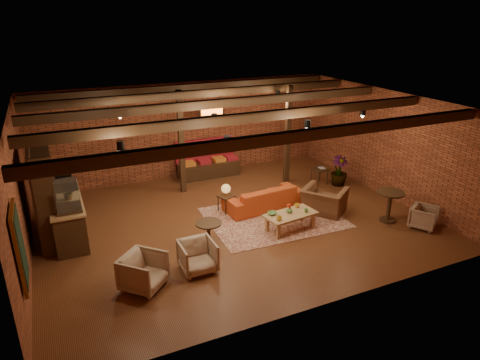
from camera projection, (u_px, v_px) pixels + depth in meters
name	position (u px, v px, depth m)	size (l,w,h in m)	color
floor	(234.00, 221.00, 11.62)	(10.00, 10.00, 0.00)	#432310
ceiling	(233.00, 104.00, 10.46)	(10.00, 8.00, 0.02)	black
wall_back	(186.00, 130.00, 14.43)	(10.00, 0.02, 3.20)	brown
wall_front	(323.00, 233.00, 7.65)	(10.00, 0.02, 3.20)	brown
wall_left	(19.00, 198.00, 9.11)	(0.02, 8.00, 3.20)	brown
wall_right	(384.00, 143.00, 12.97)	(0.02, 8.00, 3.20)	brown
ceiling_beams	(233.00, 109.00, 10.51)	(9.80, 6.40, 0.22)	#311F10
ceiling_pipe	(210.00, 106.00, 11.95)	(0.12, 0.12, 9.60)	black
post_left	(181.00, 143.00, 13.02)	(0.16, 0.16, 3.20)	#311F10
post_right	(288.00, 135.00, 13.82)	(0.16, 0.16, 3.20)	#311F10
service_counter	(66.00, 207.00, 10.60)	(0.80, 2.50, 1.60)	#311F10
plant_counter	(67.00, 188.00, 10.65)	(0.35, 0.39, 0.30)	#337F33
shelving_hutch	(46.00, 193.00, 10.38)	(0.52, 2.00, 2.40)	#311F10
chalkboard_menu	(20.00, 247.00, 7.19)	(0.08, 0.96, 1.46)	black
banquette	(208.00, 162.00, 14.68)	(2.10, 0.70, 1.00)	#A91C29
service_sign	(212.00, 112.00, 13.63)	(0.86, 0.06, 0.30)	orange
ceiling_spotlights	(233.00, 118.00, 10.59)	(6.40, 4.40, 0.28)	black
rug	(273.00, 217.00, 11.82)	(3.56, 2.72, 0.01)	maroon
sofa	(263.00, 197.00, 12.31)	(2.28, 0.89, 0.66)	#B54019
coffee_table	(290.00, 215.00, 11.03)	(1.42, 0.84, 0.71)	#9A7848
side_table_lamp	(226.00, 191.00, 11.98)	(0.50, 0.50, 0.83)	#311F10
round_table_left	(209.00, 230.00, 10.19)	(0.63, 0.63, 0.66)	#311F10
armchair_a	(143.00, 270.00, 8.68)	(0.79, 0.74, 0.82)	beige
armchair_b	(198.00, 255.00, 9.27)	(0.74, 0.69, 0.76)	beige
armchair_right	(324.00, 196.00, 11.96)	(1.13, 0.74, 0.99)	brown
side_table_book	(320.00, 170.00, 14.04)	(0.51, 0.51, 0.55)	#311F10
round_table_right	(390.00, 202.00, 11.46)	(0.73, 0.73, 0.85)	#311F10
armchair_far	(424.00, 216.00, 11.19)	(0.63, 0.59, 0.65)	beige
plant_tall	(342.00, 142.00, 13.57)	(1.64, 1.64, 2.92)	#4C7F4C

